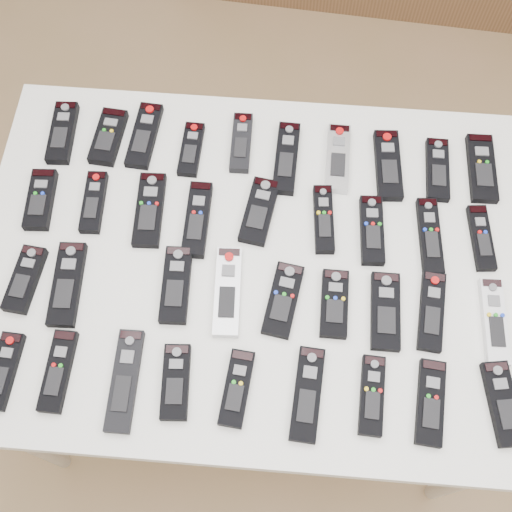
# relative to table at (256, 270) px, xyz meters

# --- Properties ---
(ground) EXTENTS (4.00, 4.00, 0.00)m
(ground) POSITION_rel_table_xyz_m (0.06, -0.06, -0.72)
(ground) COLOR olive
(ground) RESTS_ON ground
(table) EXTENTS (1.25, 0.88, 0.78)m
(table) POSITION_rel_table_xyz_m (0.00, 0.00, 0.00)
(table) COLOR white
(table) RESTS_ON ground
(remote_0) EXTENTS (0.06, 0.17, 0.02)m
(remote_0) POSITION_rel_table_xyz_m (-0.49, 0.29, 0.07)
(remote_0) COLOR black
(remote_0) RESTS_ON table
(remote_1) EXTENTS (0.07, 0.16, 0.02)m
(remote_1) POSITION_rel_table_xyz_m (-0.38, 0.29, 0.07)
(remote_1) COLOR black
(remote_1) RESTS_ON table
(remote_2) EXTENTS (0.07, 0.18, 0.02)m
(remote_2) POSITION_rel_table_xyz_m (-0.29, 0.30, 0.07)
(remote_2) COLOR black
(remote_2) RESTS_ON table
(remote_3) EXTENTS (0.05, 0.15, 0.02)m
(remote_3) POSITION_rel_table_xyz_m (-0.18, 0.27, 0.07)
(remote_3) COLOR black
(remote_3) RESTS_ON table
(remote_4) EXTENTS (0.05, 0.16, 0.02)m
(remote_4) POSITION_rel_table_xyz_m (-0.06, 0.30, 0.07)
(remote_4) COLOR black
(remote_4) RESTS_ON table
(remote_5) EXTENTS (0.06, 0.19, 0.02)m
(remote_5) POSITION_rel_table_xyz_m (0.05, 0.26, 0.07)
(remote_5) COLOR black
(remote_5) RESTS_ON table
(remote_6) EXTENTS (0.06, 0.18, 0.02)m
(remote_6) POSITION_rel_table_xyz_m (0.17, 0.27, 0.07)
(remote_6) COLOR #B7B7BC
(remote_6) RESTS_ON table
(remote_7) EXTENTS (0.07, 0.19, 0.02)m
(remote_7) POSITION_rel_table_xyz_m (0.29, 0.26, 0.07)
(remote_7) COLOR black
(remote_7) RESTS_ON table
(remote_8) EXTENTS (0.05, 0.17, 0.02)m
(remote_8) POSITION_rel_table_xyz_m (0.41, 0.26, 0.07)
(remote_8) COLOR black
(remote_8) RESTS_ON table
(remote_9) EXTENTS (0.06, 0.18, 0.02)m
(remote_9) POSITION_rel_table_xyz_m (0.51, 0.27, 0.07)
(remote_9) COLOR black
(remote_9) RESTS_ON table
(remote_10) EXTENTS (0.06, 0.15, 0.02)m
(remote_10) POSITION_rel_table_xyz_m (-0.50, 0.11, 0.07)
(remote_10) COLOR black
(remote_10) RESTS_ON table
(remote_11) EXTENTS (0.05, 0.16, 0.02)m
(remote_11) POSITION_rel_table_xyz_m (-0.38, 0.11, 0.07)
(remote_11) COLOR black
(remote_11) RESTS_ON table
(remote_12) EXTENTS (0.07, 0.19, 0.02)m
(remote_12) POSITION_rel_table_xyz_m (-0.25, 0.10, 0.07)
(remote_12) COLOR black
(remote_12) RESTS_ON table
(remote_13) EXTENTS (0.05, 0.18, 0.02)m
(remote_13) POSITION_rel_table_xyz_m (-0.14, 0.08, 0.07)
(remote_13) COLOR black
(remote_13) RESTS_ON table
(remote_14) EXTENTS (0.09, 0.17, 0.02)m
(remote_14) POSITION_rel_table_xyz_m (-0.00, 0.12, 0.07)
(remote_14) COLOR black
(remote_14) RESTS_ON table
(remote_15) EXTENTS (0.05, 0.17, 0.02)m
(remote_15) POSITION_rel_table_xyz_m (0.14, 0.11, 0.07)
(remote_15) COLOR black
(remote_15) RESTS_ON table
(remote_16) EXTENTS (0.06, 0.17, 0.02)m
(remote_16) POSITION_rel_table_xyz_m (0.25, 0.09, 0.07)
(remote_16) COLOR black
(remote_16) RESTS_ON table
(remote_17) EXTENTS (0.06, 0.19, 0.02)m
(remote_17) POSITION_rel_table_xyz_m (0.38, 0.08, 0.07)
(remote_17) COLOR black
(remote_17) RESTS_ON table
(remote_18) EXTENTS (0.06, 0.16, 0.02)m
(remote_18) POSITION_rel_table_xyz_m (0.50, 0.09, 0.07)
(remote_18) COLOR black
(remote_18) RESTS_ON table
(remote_19) EXTENTS (0.07, 0.16, 0.02)m
(remote_19) POSITION_rel_table_xyz_m (-0.49, -0.09, 0.07)
(remote_19) COLOR black
(remote_19) RESTS_ON table
(remote_20) EXTENTS (0.07, 0.19, 0.02)m
(remote_20) POSITION_rel_table_xyz_m (-0.40, -0.10, 0.07)
(remote_20) COLOR black
(remote_20) RESTS_ON table
(remote_21) EXTENTS (0.06, 0.18, 0.02)m
(remote_21) POSITION_rel_table_xyz_m (-0.17, -0.08, 0.07)
(remote_21) COLOR black
(remote_21) RESTS_ON table
(remote_22) EXTENTS (0.06, 0.20, 0.02)m
(remote_22) POSITION_rel_table_xyz_m (-0.05, -0.08, 0.07)
(remote_22) COLOR #B7B7BC
(remote_22) RESTS_ON table
(remote_23) EXTENTS (0.08, 0.17, 0.02)m
(remote_23) POSITION_rel_table_xyz_m (0.07, -0.09, 0.07)
(remote_23) COLOR black
(remote_23) RESTS_ON table
(remote_24) EXTENTS (0.06, 0.15, 0.02)m
(remote_24) POSITION_rel_table_xyz_m (0.17, -0.09, 0.07)
(remote_24) COLOR black
(remote_24) RESTS_ON table
(remote_25) EXTENTS (0.06, 0.17, 0.02)m
(remote_25) POSITION_rel_table_xyz_m (0.28, -0.10, 0.07)
(remote_25) COLOR black
(remote_25) RESTS_ON table
(remote_26) EXTENTS (0.07, 0.18, 0.02)m
(remote_26) POSITION_rel_table_xyz_m (0.38, -0.09, 0.07)
(remote_26) COLOR black
(remote_26) RESTS_ON table
(remote_27) EXTENTS (0.05, 0.19, 0.02)m
(remote_27) POSITION_rel_table_xyz_m (0.51, -0.11, 0.07)
(remote_27) COLOR silver
(remote_27) RESTS_ON table
(remote_28) EXTENTS (0.05, 0.16, 0.02)m
(remote_28) POSITION_rel_table_xyz_m (-0.49, -0.29, 0.07)
(remote_28) COLOR black
(remote_28) RESTS_ON table
(remote_29) EXTENTS (0.05, 0.17, 0.02)m
(remote_29) POSITION_rel_table_xyz_m (-0.38, -0.28, 0.07)
(remote_29) COLOR black
(remote_29) RESTS_ON table
(remote_30) EXTENTS (0.05, 0.21, 0.02)m
(remote_30) POSITION_rel_table_xyz_m (-0.24, -0.29, 0.07)
(remote_30) COLOR black
(remote_30) RESTS_ON table
(remote_31) EXTENTS (0.06, 0.16, 0.02)m
(remote_31) POSITION_rel_table_xyz_m (-0.14, -0.29, 0.07)
(remote_31) COLOR black
(remote_31) RESTS_ON table
(remote_32) EXTENTS (0.06, 0.16, 0.02)m
(remote_32) POSITION_rel_table_xyz_m (-0.02, -0.29, 0.07)
(remote_32) COLOR black
(remote_32) RESTS_ON table
(remote_33) EXTENTS (0.07, 0.19, 0.02)m
(remote_33) POSITION_rel_table_xyz_m (0.13, -0.29, 0.07)
(remote_33) COLOR black
(remote_33) RESTS_ON table
(remote_34) EXTENTS (0.05, 0.16, 0.02)m
(remote_34) POSITION_rel_table_xyz_m (0.26, -0.28, 0.07)
(remote_34) COLOR black
(remote_34) RESTS_ON table
(remote_35) EXTENTS (0.07, 0.17, 0.02)m
(remote_35) POSITION_rel_table_xyz_m (0.37, -0.29, 0.07)
(remote_35) COLOR black
(remote_35) RESTS_ON table
(remote_36) EXTENTS (0.08, 0.17, 0.02)m
(remote_36) POSITION_rel_table_xyz_m (0.52, -0.28, 0.07)
(remote_36) COLOR black
(remote_36) RESTS_ON table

